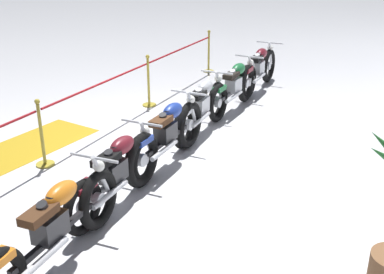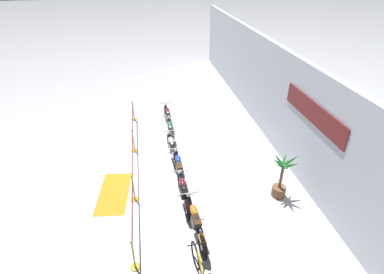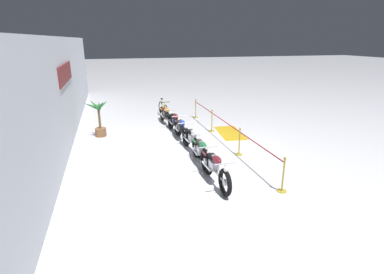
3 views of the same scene
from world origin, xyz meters
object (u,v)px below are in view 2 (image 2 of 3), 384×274
motorcycle_blue_3 (179,169)px  potted_palm_left_of_row (282,176)px  stanchion_mid_left (134,144)px  motorcycle_green_1 (170,132)px  floor_banner (114,193)px  motorcycle_maroon_4 (184,193)px  motorcycle_orange_5 (195,222)px  motorcycle_maroon_0 (168,118)px  motorcycle_silver_2 (172,149)px  stanchion_far_right (134,259)px  stanchion_far_left (133,138)px  stanchion_mid_right (134,192)px  bicycle (201,272)px

motorcycle_blue_3 → potted_palm_left_of_row: bearing=66.2°
stanchion_mid_left → motorcycle_green_1: bearing=108.8°
floor_banner → stanchion_mid_left: bearing=170.7°
motorcycle_maroon_4 → motorcycle_orange_5: 1.35m
motorcycle_maroon_0 → motorcycle_silver_2: size_ratio=1.08×
stanchion_far_right → motorcycle_maroon_0: bearing=167.8°
motorcycle_silver_2 → stanchion_far_left: (-0.75, -1.56, 0.25)m
motorcycle_orange_5 → floor_banner: motorcycle_orange_5 is taller
motorcycle_orange_5 → motorcycle_silver_2: bearing=-176.5°
motorcycle_maroon_0 → motorcycle_silver_2: motorcycle_maroon_0 is taller
motorcycle_blue_3 → stanchion_mid_left: stanchion_mid_left is taller
motorcycle_maroon_0 → stanchion_mid_left: stanchion_mid_left is taller
motorcycle_blue_3 → potted_palm_left_of_row: (1.47, 3.33, 0.37)m
motorcycle_maroon_0 → motorcycle_blue_3: 4.17m
stanchion_far_left → stanchion_mid_left: size_ratio=8.37×
stanchion_far_right → motorcycle_silver_2: bearing=162.6°
motorcycle_orange_5 → stanchion_far_right: 2.02m
motorcycle_green_1 → motorcycle_maroon_4: (4.11, 0.01, -0.02)m
motorcycle_green_1 → stanchion_far_right: 6.55m
motorcycle_maroon_0 → motorcycle_blue_3: (4.17, 0.01, -0.00)m
motorcycle_silver_2 → stanchion_mid_right: bearing=-34.5°
potted_palm_left_of_row → stanchion_mid_right: (-0.63, -5.00, -0.49)m
motorcycle_maroon_4 → stanchion_mid_left: size_ratio=1.98×
motorcycle_green_1 → stanchion_mid_left: size_ratio=2.15×
motorcycle_maroon_0 → floor_banner: (4.56, -2.39, -0.47)m
motorcycle_maroon_0 → floor_banner: bearing=-27.7°
motorcycle_blue_3 → stanchion_far_right: (3.54, -1.67, -0.12)m
bicycle → stanchion_far_right: size_ratio=1.68×
motorcycle_maroon_0 → bicycle: 8.41m
stanchion_far_right → motorcycle_maroon_4: bearing=143.6°
bicycle → stanchion_far_right: stanchion_far_right is taller
bicycle → motorcycle_maroon_4: bearing=-179.6°
motorcycle_blue_3 → bicycle: bicycle is taller
motorcycle_green_1 → stanchion_far_right: size_ratio=2.15×
motorcycle_orange_5 → potted_palm_left_of_row: 3.42m
motorcycle_green_1 → motorcycle_blue_3: motorcycle_blue_3 is taller
potted_palm_left_of_row → stanchion_far_right: bearing=-67.5°
motorcycle_maroon_0 → stanchion_far_right: bearing=-12.2°
motorcycle_maroon_4 → stanchion_far_right: (2.23, -1.65, -0.10)m
stanchion_far_right → floor_banner: (-3.15, -0.73, -0.35)m
bicycle → stanchion_far_right: (-0.70, -1.67, -0.05)m
motorcycle_orange_5 → floor_banner: 3.44m
bicycle → stanchion_mid_right: stanchion_mid_right is taller
motorcycle_green_1 → stanchion_mid_right: stanchion_mid_right is taller
motorcycle_blue_3 → potted_palm_left_of_row: potted_palm_left_of_row is taller
floor_banner → stanchion_mid_right: bearing=64.5°
motorcycle_maroon_4 → potted_palm_left_of_row: (0.16, 3.35, 0.39)m
motorcycle_silver_2 → stanchion_mid_left: bearing=-117.5°
motorcycle_maroon_4 → stanchion_far_left: stanchion_far_left is taller
motorcycle_maroon_0 → motorcycle_maroon_4: bearing=-0.2°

